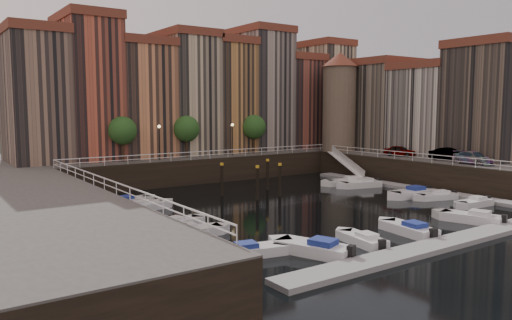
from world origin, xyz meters
TOP-DOWN VIEW (x-y plane):
  - ground at (0.00, 0.00)m, footprint 200.00×200.00m
  - quay_far at (0.00, 26.00)m, footprint 80.00×20.00m
  - quay_right at (28.00, -2.00)m, footprint 20.00×36.00m
  - dock_left at (-16.20, -1.00)m, footprint 2.00×28.00m
  - dock_right at (16.20, -1.00)m, footprint 2.00×28.00m
  - dock_near at (0.00, -17.00)m, footprint 30.00×2.00m
  - mountains at (1.72, 110.00)m, footprint 145.00×100.00m
  - far_terrace at (3.31, 23.50)m, footprint 48.70×10.30m
  - right_terrace at (26.50, 3.80)m, footprint 9.30×24.30m
  - corner_tower at (20.00, 14.50)m, footprint 5.20×5.20m
  - promenade_trees at (-1.33, 18.20)m, footprint 21.20×3.20m
  - street_lamps at (-1.00, 17.20)m, footprint 10.36×0.36m
  - railings at (0.00, 4.88)m, footprint 36.08×34.04m
  - gangway at (17.10, 10.00)m, footprint 2.78×8.32m
  - mooring_pilings at (-0.15, 5.89)m, footprint 6.59×4.77m
  - boat_left_0 at (-12.66, -11.52)m, footprint 4.41×2.31m
  - boat_left_1 at (-13.44, -4.94)m, footprint 4.45×2.28m
  - boat_left_2 at (-13.11, -2.14)m, footprint 4.27×2.48m
  - boat_left_3 at (-12.61, 5.47)m, footprint 4.63×2.59m
  - boat_left_4 at (-12.89, 8.76)m, footprint 4.36×2.34m
  - boat_right_0 at (13.24, -10.53)m, footprint 4.26×1.73m
  - boat_right_1 at (13.43, -6.37)m, footprint 4.41×2.69m
  - boat_right_2 at (12.34, -4.14)m, footprint 5.28×2.26m
  - boat_right_3 at (12.83, 3.28)m, footprint 5.11×2.88m
  - boat_right_4 at (12.56, 5.25)m, footprint 5.08×3.44m
  - boat_near_0 at (-9.31, -13.56)m, footprint 3.46×5.27m
  - boat_near_1 at (-5.08, -13.59)m, footprint 2.09×4.28m
  - boat_near_2 at (-0.27, -13.68)m, footprint 2.27×4.87m
  - boat_near_3 at (6.96, -14.21)m, footprint 3.07×5.02m
  - car_a at (20.67, 4.30)m, footprint 2.63×4.16m
  - car_b at (21.14, -2.36)m, footprint 2.65×4.64m
  - car_c at (20.00, -6.08)m, footprint 2.49×4.91m

SIDE VIEW (x-z plane):
  - ground at x=0.00m, z-range 0.00..0.00m
  - dock_left at x=-16.20m, z-range 0.00..0.35m
  - dock_right at x=16.20m, z-range 0.00..0.35m
  - dock_near at x=0.00m, z-range 0.00..0.35m
  - boat_left_2 at x=-13.11m, z-range -0.16..0.80m
  - boat_near_1 at x=-5.08m, z-range -0.16..0.80m
  - boat_right_0 at x=13.24m, z-range -0.16..0.81m
  - boat_left_4 at x=-12.89m, z-range -0.16..0.82m
  - boat_left_0 at x=-12.66m, z-range -0.16..0.83m
  - boat_right_1 at x=13.43m, z-range -0.16..0.83m
  - boat_left_1 at x=-13.44m, z-range -0.16..0.83m
  - boat_left_3 at x=-12.61m, z-range -0.17..0.87m
  - boat_near_2 at x=-0.27m, z-range -0.18..0.92m
  - boat_near_3 at x=6.96m, z-range -0.18..0.94m
  - boat_right_3 at x=12.83m, z-range -0.19..0.96m
  - boat_right_4 at x=12.56m, z-range -0.19..0.96m
  - boat_near_0 at x=-9.31m, z-range -0.19..0.99m
  - boat_right_2 at x=12.34m, z-range -0.19..1.00m
  - quay_far at x=0.00m, z-range 0.00..3.00m
  - quay_right at x=28.00m, z-range 0.00..3.00m
  - mooring_pilings at x=-0.15m, z-range -0.24..3.54m
  - gangway at x=17.10m, z-range 0.05..3.78m
  - car_a at x=20.67m, z-range 3.00..4.32m
  - car_c at x=20.00m, z-range 3.00..4.37m
  - car_b at x=21.14m, z-range 3.00..4.45m
  - railings at x=0.00m, z-range 3.53..4.05m
  - street_lamps at x=-1.00m, z-range 3.81..7.99m
  - promenade_trees at x=-1.33m, z-range 3.98..9.18m
  - mountains at x=1.72m, z-range -1.08..16.92m
  - right_terrace at x=26.50m, z-range 2.56..16.56m
  - corner_tower at x=20.00m, z-range 3.29..17.09m
  - far_terrace at x=3.31m, z-range 2.20..19.70m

